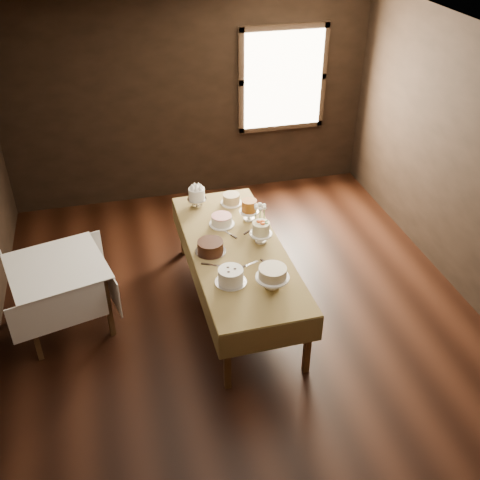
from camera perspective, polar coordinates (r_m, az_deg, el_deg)
name	(u,v)px	position (r m, az deg, el deg)	size (l,w,h in m)	color
floor	(245,325)	(5.99, 0.47, -8.62)	(5.00, 6.00, 0.01)	black
ceiling	(246,57)	(4.60, 0.64, 18.14)	(5.00, 6.00, 0.01)	beige
wall_back	(189,101)	(7.82, -5.16, 13.92)	(5.00, 0.02, 2.80)	black
window	(283,80)	(8.00, 4.41, 15.92)	(1.10, 0.05, 1.30)	#FFEABF
display_table	(237,253)	(5.82, -0.35, -1.28)	(0.99, 2.44, 0.75)	#422A16
side_table	(58,273)	(5.85, -18.04, -3.20)	(1.11, 1.11, 0.77)	#422A16
cake_meringue	(197,198)	(6.49, -4.40, 4.29)	(0.22, 0.22, 0.24)	silver
cake_speckled	(231,199)	(6.55, -0.89, 4.17)	(0.25, 0.25, 0.12)	white
cake_lattice	(222,221)	(6.15, -1.87, 1.98)	(0.32, 0.32, 0.11)	white
cake_caramel	(249,211)	(6.21, 0.93, 2.96)	(0.22, 0.22, 0.26)	white
cake_chocolate	(210,247)	(5.71, -3.02, -0.72)	(0.37, 0.37, 0.13)	silver
cake_flowers	(261,233)	(5.84, 2.13, 0.70)	(0.24, 0.24, 0.24)	white
cake_swirl	(231,276)	(5.28, -0.95, -3.72)	(0.30, 0.30, 0.15)	silver
cake_cream	(272,278)	(5.23, 3.31, -3.86)	(0.32, 0.32, 0.23)	white
cake_server_a	(252,263)	(5.57, 1.18, -2.39)	(0.24, 0.03, 0.01)	silver
cake_server_b	(273,267)	(5.53, 3.37, -2.71)	(0.24, 0.03, 0.01)	silver
cake_server_c	(226,232)	(6.04, -1.39, 0.83)	(0.24, 0.03, 0.01)	silver
cake_server_d	(254,228)	(6.11, 1.41, 1.21)	(0.24, 0.03, 0.01)	silver
cake_server_e	(217,266)	(5.54, -2.32, -2.61)	(0.24, 0.03, 0.01)	silver
flower_vase	(260,227)	(6.01, 2.02, 1.34)	(0.13, 0.13, 0.14)	#2D2823
flower_bouquet	(260,212)	(5.91, 2.06, 2.88)	(0.14, 0.14, 0.20)	white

